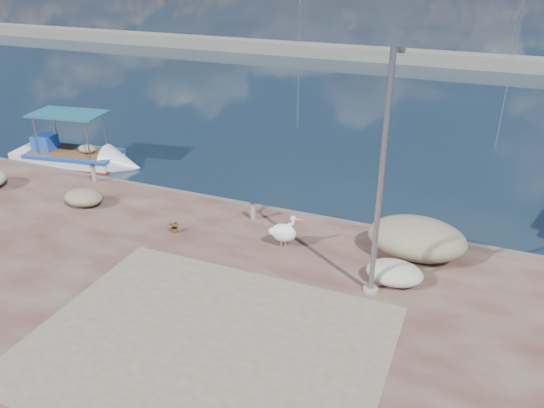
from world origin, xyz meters
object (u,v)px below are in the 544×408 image
(pelican, at_px, (284,232))
(lamp_post, at_px, (380,189))
(bollard_near, at_px, (253,210))
(boat_left, at_px, (74,159))

(pelican, bearing_deg, lamp_post, -44.65)
(pelican, bearing_deg, bollard_near, 120.41)
(boat_left, distance_m, lamp_post, 17.73)
(boat_left, xyz_separation_m, bollard_near, (11.20, -3.07, 0.65))
(lamp_post, bearing_deg, boat_left, 160.00)
(bollard_near, bearing_deg, pelican, -38.40)
(boat_left, height_order, bollard_near, boat_left)
(boat_left, xyz_separation_m, pelican, (13.00, -4.50, 0.81))
(lamp_post, bearing_deg, pelican, 156.54)
(boat_left, distance_m, bollard_near, 11.63)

